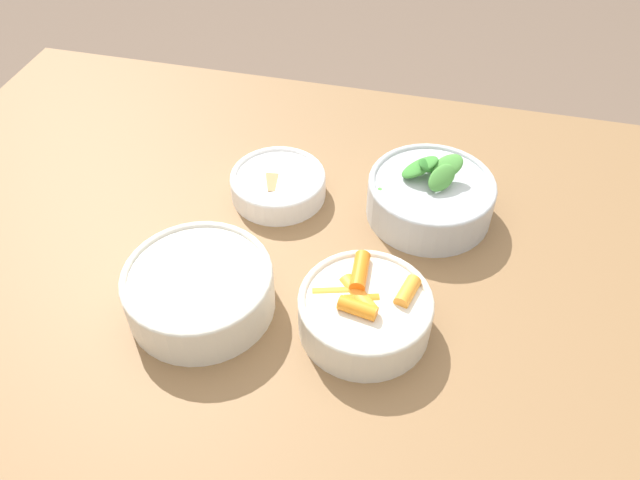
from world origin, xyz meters
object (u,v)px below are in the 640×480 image
(bowl_carrots, at_px, (365,310))
(bowl_greens, at_px, (430,196))
(bowl_beans_hotdog, at_px, (200,290))
(bowl_cookies, at_px, (278,184))

(bowl_carrots, distance_m, bowl_greens, 0.24)
(bowl_beans_hotdog, bearing_deg, bowl_greens, -137.11)
(bowl_cookies, bearing_deg, bowl_carrots, 129.09)
(bowl_beans_hotdog, xyz_separation_m, bowl_cookies, (-0.04, -0.23, -0.01))
(bowl_greens, relative_size, bowl_cookies, 1.27)
(bowl_carrots, bearing_deg, bowl_beans_hotdog, 4.62)
(bowl_greens, distance_m, bowl_beans_hotdog, 0.36)
(bowl_carrots, height_order, bowl_beans_hotdog, bowl_carrots)
(bowl_greens, height_order, bowl_cookies, bowl_greens)
(bowl_carrots, relative_size, bowl_greens, 0.90)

